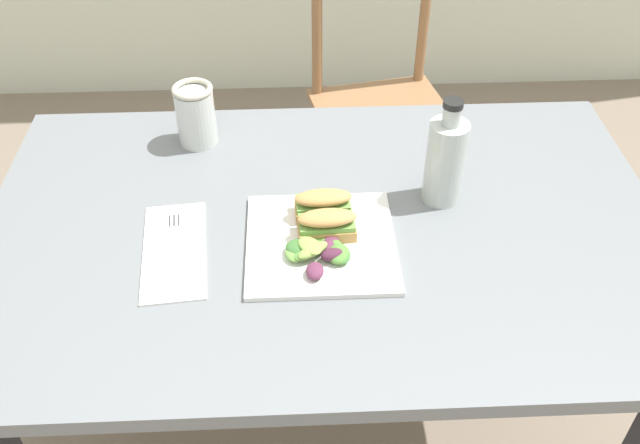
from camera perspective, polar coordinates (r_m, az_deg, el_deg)
name	(u,v)px	position (r m, az deg, el deg)	size (l,w,h in m)	color
dining_table	(325,273)	(1.38, 0.39, -4.23)	(1.27, 0.81, 0.74)	slate
chair_wooden_far	(381,108)	(2.18, 5.04, 9.34)	(0.47, 0.47, 0.87)	#8E6642
plate_lunch	(321,243)	(1.24, 0.08, -1.74)	(0.27, 0.27, 0.01)	white
sandwich_half_front	(327,224)	(1.23, 0.57, -0.17)	(0.11, 0.06, 0.06)	tan
sandwich_half_back	(323,204)	(1.27, 0.26, 1.49)	(0.11, 0.06, 0.06)	tan
salad_mixed_greens	(321,251)	(1.20, 0.06, -2.38)	(0.12, 0.12, 0.03)	#518438
napkin_folded	(174,251)	(1.26, -11.87, -2.32)	(0.11, 0.25, 0.00)	white
fork_on_napkin	(174,243)	(1.27, -11.89, -1.67)	(0.04, 0.19, 0.00)	silver
bottle_cold_brew	(444,165)	(1.32, 10.19, 4.66)	(0.07, 0.07, 0.22)	black
mason_jar_iced_tea	(196,117)	(1.49, -10.15, 8.46)	(0.08, 0.08, 0.13)	#995623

